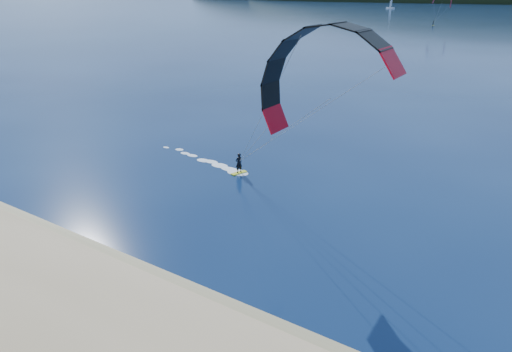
% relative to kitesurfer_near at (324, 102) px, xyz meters
% --- Properties ---
extents(ground, '(1800.00, 1800.00, 0.00)m').
position_rel_kitesurfer_near_xyz_m(ground, '(-3.65, -13.57, -8.73)').
color(ground, '#07183A').
rests_on(ground, ground).
extents(wet_sand, '(220.00, 2.50, 0.10)m').
position_rel_kitesurfer_near_xyz_m(wet_sand, '(-3.65, -9.07, -8.68)').
color(wet_sand, '#968457').
rests_on(wet_sand, ground).
extents(kitesurfer_near, '(25.86, 9.60, 14.93)m').
position_rel_kitesurfer_near_xyz_m(kitesurfer_near, '(0.00, 0.00, 0.00)').
color(kitesurfer_near, '#CCCE18').
rests_on(kitesurfer_near, ground).
extents(kitesurfer_far, '(8.30, 7.98, 11.85)m').
position_rel_kitesurfer_near_xyz_m(kitesurfer_far, '(-33.88, 191.92, 0.40)').
color(kitesurfer_far, '#CCCE18').
rests_on(kitesurfer_far, ground).
extents(sailboat, '(7.61, 4.77, 10.62)m').
position_rel_kitesurfer_near_xyz_m(sailboat, '(-116.09, 389.39, -7.95)').
color(sailboat, white).
rests_on(sailboat, ground).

